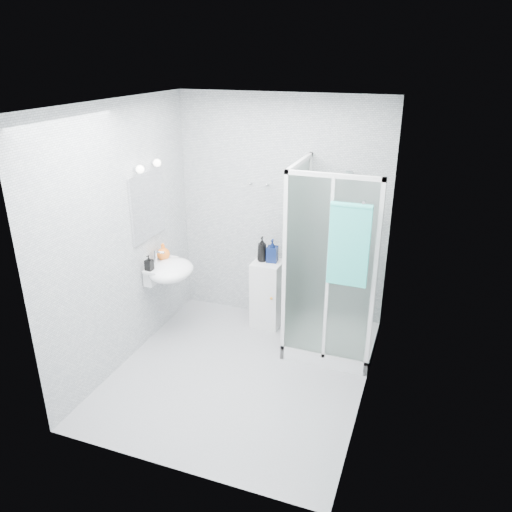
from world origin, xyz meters
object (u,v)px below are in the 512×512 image
at_px(wall_basin, 169,270).
at_px(soap_dispenser_orange, 163,252).
at_px(storage_cabinet, 267,294).
at_px(shampoo_bottle_b, 272,251).
at_px(soap_dispenser_black, 149,263).
at_px(shower_enclosure, 325,311).
at_px(shampoo_bottle_a, 262,249).
at_px(hand_towel, 349,243).

distance_m(wall_basin, soap_dispenser_orange, 0.23).
xyz_separation_m(storage_cabinet, soap_dispenser_orange, (-1.05, -0.48, 0.56)).
distance_m(storage_cabinet, shampoo_bottle_b, 0.53).
relative_size(shampoo_bottle_b, soap_dispenser_black, 1.59).
bearing_deg(wall_basin, shower_enclosure, 10.81).
bearing_deg(shampoo_bottle_b, storage_cabinet, -142.04).
relative_size(wall_basin, storage_cabinet, 0.71).
height_order(storage_cabinet, shampoo_bottle_a, shampoo_bottle_a).
relative_size(shampoo_bottle_a, soap_dispenser_black, 1.72).
height_order(shampoo_bottle_b, soap_dispenser_black, shampoo_bottle_b).
xyz_separation_m(wall_basin, shampoo_bottle_b, (0.96, 0.63, 0.13)).
bearing_deg(soap_dispenser_black, soap_dispenser_orange, 91.07).
bearing_deg(shampoo_bottle_a, wall_basin, -144.34).
xyz_separation_m(hand_towel, soap_dispenser_orange, (-2.04, 0.20, -0.44)).
height_order(shampoo_bottle_a, soap_dispenser_black, shampoo_bottle_a).
bearing_deg(shower_enclosure, shampoo_bottle_b, 155.63).
bearing_deg(hand_towel, soap_dispenser_orange, 174.37).
bearing_deg(shampoo_bottle_b, soap_dispenser_black, -142.84).
relative_size(shower_enclosure, soap_dispenser_orange, 10.88).
xyz_separation_m(shampoo_bottle_b, soap_dispenser_black, (-1.08, -0.82, 0.02)).
bearing_deg(wall_basin, shampoo_bottle_b, 33.18).
xyz_separation_m(wall_basin, soap_dispenser_black, (-0.12, -0.19, 0.15)).
relative_size(hand_towel, soap_dispenser_black, 4.71).
bearing_deg(wall_basin, soap_dispenser_orange, 136.84).
bearing_deg(soap_dispenser_black, shower_enclosure, 15.93).
distance_m(shampoo_bottle_a, soap_dispenser_black, 1.25).
relative_size(shampoo_bottle_b, soap_dispenser_orange, 1.44).
height_order(shower_enclosure, hand_towel, shower_enclosure).
relative_size(storage_cabinet, soap_dispenser_black, 4.75).
bearing_deg(soap_dispenser_black, shampoo_bottle_b, 37.16).
relative_size(storage_cabinet, shampoo_bottle_a, 2.76).
bearing_deg(shampoo_bottle_b, shower_enclosure, -24.37).
distance_m(wall_basin, shampoo_bottle_a, 1.05).
xyz_separation_m(soap_dispenser_orange, soap_dispenser_black, (0.01, -0.31, -0.01)).
distance_m(hand_towel, shampoo_bottle_b, 1.28).
bearing_deg(storage_cabinet, soap_dispenser_black, -140.91).
height_order(wall_basin, shampoo_bottle_b, shampoo_bottle_b).
xyz_separation_m(wall_basin, shampoo_bottle_a, (0.85, 0.61, 0.14)).
distance_m(shower_enclosure, shampoo_bottle_b, 0.90).
bearing_deg(hand_towel, shower_enclosure, 123.21).
height_order(storage_cabinet, hand_towel, hand_towel).
distance_m(wall_basin, soap_dispenser_black, 0.27).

